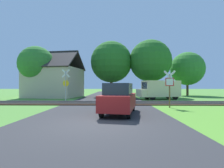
# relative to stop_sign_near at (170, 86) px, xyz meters

# --- Properties ---
(ground_plane) EXTENTS (160.00, 160.00, 0.00)m
(ground_plane) POSITION_rel_stop_sign_near_xyz_m (-4.84, -5.63, -1.65)
(ground_plane) COLOR #4C8433
(road_asphalt) EXTENTS (7.50, 80.00, 0.01)m
(road_asphalt) POSITION_rel_stop_sign_near_xyz_m (-4.84, -3.63, -1.65)
(road_asphalt) COLOR #2D2D30
(road_asphalt) RESTS_ON ground
(rail_track) EXTENTS (60.00, 2.60, 0.22)m
(rail_track) POSITION_rel_stop_sign_near_xyz_m (-4.84, 2.65, -1.60)
(rail_track) COLOR #422D1E
(rail_track) RESTS_ON ground
(stop_sign_near) EXTENTS (0.87, 0.21, 2.79)m
(stop_sign_near) POSITION_rel_stop_sign_near_xyz_m (0.00, 0.00, 0.00)
(stop_sign_near) COLOR brown
(stop_sign_near) RESTS_ON ground
(crossing_sign_far) EXTENTS (0.87, 0.18, 3.34)m
(crossing_sign_far) POSITION_rel_stop_sign_near_xyz_m (-9.10, 4.76, 0.27)
(crossing_sign_far) COLOR #9E9EA5
(crossing_sign_far) RESTS_ON ground
(house) EXTENTS (7.97, 7.72, 6.65)m
(house) POSITION_rel_stop_sign_near_xyz_m (-12.76, 12.09, 0.60)
(house) COLOR #C6B293
(house) RESTS_ON ground
(tree_left) EXTENTS (4.77, 4.77, 7.02)m
(tree_left) POSITION_rel_stop_sign_near_xyz_m (-14.80, 10.60, 2.97)
(tree_left) COLOR #513823
(tree_left) RESTS_ON ground
(tree_center) EXTENTS (6.41, 6.41, 8.54)m
(tree_center) POSITION_rel_stop_sign_near_xyz_m (-4.62, 14.13, 3.67)
(tree_center) COLOR #513823
(tree_center) RESTS_ON ground
(tree_right) EXTENTS (6.37, 6.37, 8.61)m
(tree_right) POSITION_rel_stop_sign_near_xyz_m (1.33, 13.59, 3.76)
(tree_right) COLOR #513823
(tree_right) RESTS_ON ground
(tree_far) EXTENTS (5.51, 5.51, 7.23)m
(tree_far) POSITION_rel_stop_sign_near_xyz_m (8.01, 16.24, 2.82)
(tree_far) COLOR #513823
(tree_far) RESTS_ON ground
(mail_truck) EXTENTS (5.19, 2.92, 2.24)m
(mail_truck) POSITION_rel_stop_sign_near_xyz_m (1.25, 7.86, -0.41)
(mail_truck) COLOR beige
(mail_truck) RESTS_ON ground
(parked_car) EXTENTS (2.34, 4.23, 1.78)m
(parked_car) POSITION_rel_stop_sign_near_xyz_m (-3.82, -2.88, -0.76)
(parked_car) COLOR maroon
(parked_car) RESTS_ON ground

